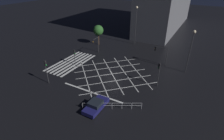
% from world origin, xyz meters
% --- Properties ---
extents(ground_plane, '(200.00, 200.00, 0.00)m').
position_xyz_m(ground_plane, '(0.00, 0.00, 0.00)').
color(ground_plane, black).
extents(road_markings, '(16.74, 20.81, 0.01)m').
position_xyz_m(road_markings, '(0.40, -5.95, 0.00)').
color(road_markings, silver).
rests_on(road_markings, ground_plane).
extents(traffic_light_nw_cross, '(0.36, 2.72, 3.75)m').
position_xyz_m(traffic_light_nw_cross, '(-8.61, 6.46, 2.77)').
color(traffic_light_nw_cross, '#2D2D30').
rests_on(traffic_light_nw_cross, ground_plane).
extents(traffic_light_median_south, '(0.36, 0.39, 3.33)m').
position_xyz_m(traffic_light_median_south, '(0.25, -8.53, 2.38)').
color(traffic_light_median_south, '#2D2D30').
rests_on(traffic_light_median_south, ground_plane).
extents(traffic_light_median_north, '(0.36, 0.39, 4.28)m').
position_xyz_m(traffic_light_median_north, '(-0.12, 8.53, 3.05)').
color(traffic_light_median_north, '#2D2D30').
rests_on(traffic_light_median_north, ground_plane).
extents(traffic_light_se_cross, '(0.36, 0.39, 4.38)m').
position_xyz_m(traffic_light_se_cross, '(8.09, -7.91, 3.12)').
color(traffic_light_se_cross, '#2D2D30').
rests_on(traffic_light_se_cross, ground_plane).
extents(traffic_light_sw_main, '(2.17, 0.36, 3.81)m').
position_xyz_m(traffic_light_sw_main, '(-6.59, -8.04, 2.79)').
color(traffic_light_sw_main, '#2D2D30').
rests_on(traffic_light_sw_main, ground_plane).
extents(street_lamp_east, '(0.58, 0.58, 8.21)m').
position_xyz_m(street_lamp_east, '(-7.43, 11.98, 6.15)').
color(street_lamp_east, '#2D2D30').
rests_on(street_lamp_east, ground_plane).
extents(street_lamp_west, '(0.57, 0.57, 9.73)m').
position_xyz_m(street_lamp_west, '(-17.09, -2.52, 7.05)').
color(street_lamp_west, '#2D2D30').
rests_on(street_lamp_west, ground_plane).
extents(street_tree_near, '(2.63, 2.63, 5.21)m').
position_xyz_m(street_tree_near, '(-12.07, -10.74, 3.87)').
color(street_tree_near, '#473323').
rests_on(street_tree_near, ground_plane).
extents(waiting_car, '(4.23, 1.89, 1.33)m').
position_xyz_m(waiting_car, '(9.61, 2.79, 0.62)').
color(waiting_car, '#191951').
rests_on(waiting_car, ground_plane).
extents(pedestrian_railing, '(4.03, 7.22, 1.05)m').
position_xyz_m(pedestrian_railing, '(8.54, 4.74, 0.67)').
color(pedestrian_railing, '#B7B7BC').
rests_on(pedestrian_railing, ground_plane).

